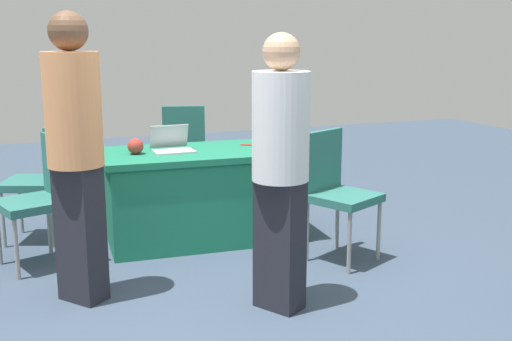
# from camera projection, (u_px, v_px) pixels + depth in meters

# --- Properties ---
(ground_plane) EXTENTS (14.40, 14.40, 0.00)m
(ground_plane) POSITION_uv_depth(u_px,v_px,m) (244.00, 323.00, 3.69)
(ground_plane) COLOR #3D4C60
(table_foreground) EXTENTS (1.65, 0.92, 0.74)m
(table_foreground) POSITION_uv_depth(u_px,v_px,m) (203.00, 194.00, 5.17)
(table_foreground) COLOR #1E7A56
(table_foreground) RESTS_ON ground
(chair_near_front) EXTENTS (0.57, 0.57, 0.96)m
(chair_near_front) POSITION_uv_depth(u_px,v_px,m) (41.00, 174.00, 5.08)
(chair_near_front) COLOR #9E9993
(chair_near_front) RESTS_ON ground
(chair_tucked_left) EXTENTS (0.54, 0.54, 0.98)m
(chair_tucked_left) POSITION_uv_depth(u_px,v_px,m) (184.00, 145.00, 6.38)
(chair_tucked_left) COLOR #9E9993
(chair_tucked_left) RESTS_ON ground
(chair_tucked_right) EXTENTS (0.55, 0.55, 0.95)m
(chair_tucked_right) POSITION_uv_depth(u_px,v_px,m) (40.00, 192.00, 4.54)
(chair_tucked_right) COLOR #9E9993
(chair_tucked_right) RESTS_ON ground
(chair_aisle) EXTENTS (0.59, 0.59, 0.97)m
(chair_aisle) POSITION_uv_depth(u_px,v_px,m) (336.00, 187.00, 4.64)
(chair_aisle) COLOR #9E9993
(chair_aisle) RESTS_ON ground
(person_presenter) EXTENTS (0.48, 0.48, 1.80)m
(person_presenter) POSITION_uv_depth(u_px,v_px,m) (75.00, 143.00, 3.81)
(person_presenter) COLOR #26262D
(person_presenter) RESTS_ON ground
(person_attendee_standing) EXTENTS (0.46, 0.46, 1.67)m
(person_attendee_standing) POSITION_uv_depth(u_px,v_px,m) (280.00, 160.00, 3.71)
(person_attendee_standing) COLOR #26262D
(person_attendee_standing) RESTS_ON ground
(laptop_silver) EXTENTS (0.32, 0.30, 0.21)m
(laptop_silver) POSITION_uv_depth(u_px,v_px,m) (172.00, 147.00, 5.02)
(laptop_silver) COLOR silver
(laptop_silver) RESTS_ON table_foreground
(yarn_ball) EXTENTS (0.13, 0.13, 0.13)m
(yarn_ball) POSITION_uv_depth(u_px,v_px,m) (136.00, 146.00, 4.91)
(yarn_ball) COLOR #B2382D
(yarn_ball) RESTS_ON table_foreground
(scissors_red) EXTENTS (0.17, 0.13, 0.01)m
(scissors_red) POSITION_uv_depth(u_px,v_px,m) (251.00, 145.00, 5.30)
(scissors_red) COLOR red
(scissors_red) RESTS_ON table_foreground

